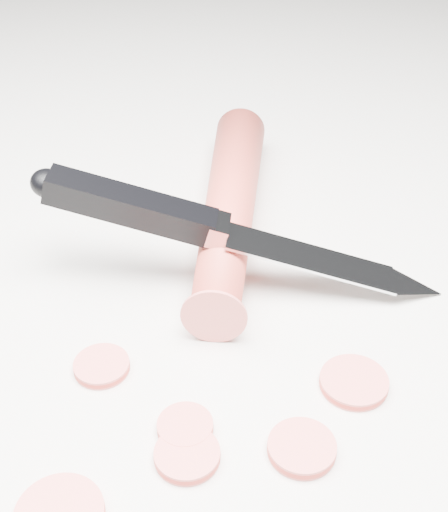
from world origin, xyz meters
name	(u,v)px	position (x,y,z in m)	size (l,w,h in m)	color
ground	(172,348)	(0.00, 0.00, 0.00)	(2.40, 2.40, 0.00)	silver
carrot	(230,207)	(0.07, 0.10, 0.02)	(0.03, 0.03, 0.23)	red
carrot_slice_2	(302,448)	(0.04, -0.09, 0.00)	(0.03, 0.03, 0.01)	#DF5953
carrot_slice_3	(187,455)	(-0.01, -0.08, 0.00)	(0.03, 0.03, 0.01)	#DF5953
carrot_slice_4	(354,382)	(0.09, -0.06, 0.00)	(0.04, 0.04, 0.01)	#DF5953
carrot_slice_5	(102,366)	(-0.04, 0.00, 0.00)	(0.03, 0.03, 0.01)	#DF5953
carrot_slice_6	(185,427)	(-0.01, -0.06, 0.00)	(0.03, 0.03, 0.01)	#DF5953
kitchen_knife	(242,232)	(0.06, 0.05, 0.04)	(0.25, 0.12, 0.08)	#B7B9BE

